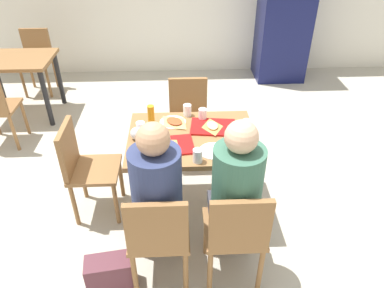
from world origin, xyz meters
name	(u,v)px	position (x,y,z in m)	size (l,w,h in m)	color
ground_plane	(192,207)	(0.00, 0.00, -0.01)	(10.00, 10.00, 0.02)	#B2AD9E
main_table	(192,148)	(0.00, 0.00, 0.64)	(1.00, 0.79, 0.75)	olive
chair_near_left	(158,234)	(-0.25, -0.78, 0.50)	(0.40, 0.40, 0.85)	olive
chair_near_right	(236,232)	(0.25, -0.78, 0.50)	(0.40, 0.40, 0.85)	olive
chair_far_side	(188,115)	(0.00, 0.78, 0.50)	(0.40, 0.40, 0.85)	olive
chair_left_end	(83,164)	(-0.89, 0.00, 0.50)	(0.40, 0.40, 0.85)	olive
person_in_red	(157,191)	(-0.25, -0.64, 0.75)	(0.32, 0.42, 1.26)	#383842
person_in_brown_jacket	(236,188)	(0.25, -0.64, 0.75)	(0.32, 0.42, 1.26)	#383842
tray_red_near	(169,146)	(-0.18, -0.14, 0.75)	(0.36, 0.26, 0.02)	#B21414
tray_red_far	(213,127)	(0.18, 0.12, 0.75)	(0.36, 0.26, 0.02)	#B21414
paper_plate_center	(173,122)	(-0.15, 0.22, 0.75)	(0.22, 0.22, 0.01)	white
paper_plate_near_edge	(214,151)	(0.15, -0.22, 0.75)	(0.22, 0.22, 0.01)	white
pizza_slice_a	(169,144)	(-0.18, -0.14, 0.77)	(0.20, 0.20, 0.02)	#C68C47
pizza_slice_b	(212,126)	(0.17, 0.11, 0.77)	(0.14, 0.21, 0.02)	#C68C47
pizza_slice_c	(174,122)	(-0.14, 0.20, 0.76)	(0.26, 0.26, 0.02)	#DBAD60
plastic_cup_a	(187,110)	(-0.03, 0.33, 0.80)	(0.07, 0.07, 0.10)	white
plastic_cup_b	(198,156)	(0.03, -0.33, 0.80)	(0.07, 0.07, 0.10)	white
plastic_cup_c	(141,128)	(-0.40, 0.06, 0.80)	(0.07, 0.07, 0.10)	white
plastic_cup_d	(203,114)	(0.10, 0.26, 0.80)	(0.07, 0.07, 0.10)	white
soda_can	(246,127)	(0.43, 0.02, 0.81)	(0.07, 0.07, 0.12)	#B7BCC6
condiment_bottle	(151,115)	(-0.33, 0.22, 0.83)	(0.06, 0.06, 0.16)	orange
foil_bundle	(137,133)	(-0.43, -0.02, 0.80)	(0.10, 0.10, 0.10)	silver
handbag	(110,274)	(-0.60, -0.79, 0.14)	(0.32, 0.16, 0.28)	#592D38
drink_fridge	(285,14)	(1.45, 2.85, 0.95)	(0.70, 0.60, 1.90)	#14194C
background_table	(15,68)	(-2.03, 1.79, 0.62)	(0.90, 0.70, 0.75)	olive
background_chair_far	(37,56)	(-2.03, 2.53, 0.50)	(0.40, 0.40, 0.85)	olive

